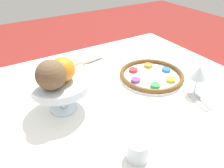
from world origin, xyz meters
name	(u,v)px	position (x,y,z in m)	size (l,w,h in m)	color
dining_table	(119,148)	(0.00, 0.00, 0.38)	(1.20, 1.01, 0.77)	white
seder_plate	(151,75)	(-0.19, -0.01, 0.78)	(0.31, 0.31, 0.03)	white
wine_glass	(199,74)	(-0.26, 0.19, 0.87)	(0.07, 0.07, 0.14)	silver
fruit_stand	(60,86)	(0.26, -0.01, 0.87)	(0.23, 0.23, 0.13)	silver
orange_fruit	(62,69)	(0.25, 0.00, 0.94)	(0.09, 0.09, 0.09)	orange
coconut	(51,75)	(0.30, 0.03, 0.95)	(0.11, 0.11, 0.11)	brown
bread_plate	(71,67)	(0.11, -0.30, 0.77)	(0.18, 0.18, 0.02)	silver
napkin_roll	(87,59)	(0.01, -0.32, 0.79)	(0.20, 0.08, 0.04)	white
cup_near	(138,149)	(0.16, 0.34, 0.80)	(0.07, 0.07, 0.07)	silver
fork_left	(200,97)	(-0.26, 0.23, 0.77)	(0.06, 0.16, 0.01)	silver
fork_right	(195,100)	(-0.23, 0.23, 0.77)	(0.06, 0.16, 0.01)	silver
spoon	(83,59)	(0.02, -0.36, 0.77)	(0.14, 0.06, 0.01)	silver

